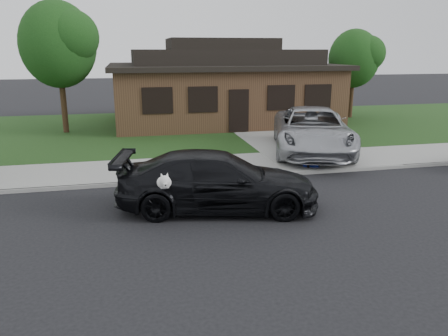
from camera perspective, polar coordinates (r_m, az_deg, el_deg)
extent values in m
plane|color=black|center=(10.97, -4.06, -7.14)|extent=(120.00, 120.00, 0.00)
cube|color=gray|center=(15.66, -6.83, -0.10)|extent=(60.00, 3.00, 0.12)
cube|color=gray|center=(14.23, -6.19, -1.66)|extent=(60.00, 0.12, 0.12)
cube|color=#193814|center=(23.45, -8.88, 4.94)|extent=(60.00, 13.00, 0.13)
cube|color=gray|center=(21.78, 7.68, 4.22)|extent=(4.50, 13.00, 0.14)
imported|color=black|center=(11.64, -0.85, -1.72)|extent=(5.68, 3.23, 1.55)
ellipsoid|color=white|center=(10.41, -7.83, -1.88)|extent=(0.34, 0.40, 0.30)
sphere|color=white|center=(10.16, -7.74, -1.72)|extent=(0.26, 0.26, 0.26)
cube|color=white|center=(10.05, -7.67, -2.16)|extent=(0.09, 0.12, 0.08)
sphere|color=black|center=(10.00, -7.63, -2.26)|extent=(0.04, 0.04, 0.04)
cone|color=white|center=(10.16, -8.16, -0.93)|extent=(0.11, 0.11, 0.14)
cone|color=white|center=(10.17, -7.42, -0.89)|extent=(0.11, 0.11, 0.14)
imported|color=#A9ABB0|center=(18.01, 11.44, 4.86)|extent=(4.74, 6.96, 1.77)
cube|color=navy|center=(15.91, 11.26, 1.77)|extent=(0.65, 0.65, 0.86)
cube|color=navy|center=(15.81, 11.35, 3.46)|extent=(0.71, 0.71, 0.10)
cylinder|color=black|center=(15.69, 10.94, 0.23)|extent=(0.08, 0.14, 0.13)
cylinder|color=black|center=(15.84, 12.21, 0.31)|extent=(0.08, 0.14, 0.13)
cube|color=#422B1C|center=(25.76, -0.32, 9.55)|extent=(12.00, 8.00, 3.00)
cube|color=black|center=(25.65, -0.32, 13.16)|extent=(12.60, 8.60, 0.25)
cube|color=black|center=(25.64, -0.32, 14.33)|extent=(10.00, 6.50, 0.80)
cube|color=black|center=(25.64, -0.33, 15.90)|extent=(6.00, 3.50, 0.60)
cube|color=black|center=(21.91, 1.95, 7.49)|extent=(1.00, 0.06, 2.10)
cube|color=black|center=(21.20, -8.69, 8.70)|extent=(1.30, 0.05, 1.10)
cube|color=black|center=(21.46, -2.75, 8.93)|extent=(1.30, 0.05, 1.10)
cube|color=black|center=(22.49, 7.46, 9.11)|extent=(1.30, 0.05, 1.10)
cube|color=black|center=(23.25, 12.16, 9.10)|extent=(1.30, 0.05, 1.10)
cylinder|color=#332114|center=(23.41, -20.15, 7.41)|extent=(0.28, 0.28, 2.48)
ellipsoid|color=#143811|center=(23.25, -20.85, 14.84)|extent=(3.60, 3.60, 4.14)
sphere|color=#26591E|center=(22.63, -19.26, 15.91)|extent=(2.52, 2.52, 2.52)
cylinder|color=#332114|center=(28.15, 16.21, 8.44)|extent=(0.28, 0.28, 2.03)
ellipsoid|color=#143811|center=(28.00, 16.60, 13.54)|extent=(3.00, 3.00, 3.45)
sphere|color=#26591E|center=(27.90, 18.22, 14.03)|extent=(2.10, 2.10, 2.10)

